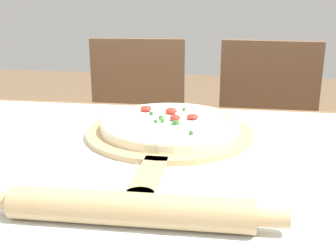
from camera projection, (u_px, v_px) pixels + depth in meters
The scene contains 7 objects.
dining_table at pixel (166, 207), 0.90m from camera, with size 1.30×0.83×0.75m.
towel_cloth at pixel (166, 155), 0.87m from camera, with size 1.22×0.75×0.00m.
pizza_peel at pixel (169, 134), 0.97m from camera, with size 0.39×0.55×0.01m.
pizza at pixel (170, 124), 0.98m from camera, with size 0.32×0.32×0.03m.
rolling_pin at pixel (130, 209), 0.59m from camera, with size 0.44×0.06×0.05m.
chair_left at pixel (136, 136), 1.69m from camera, with size 0.43×0.43×0.90m.
chair_right at pixel (265, 143), 1.62m from camera, with size 0.43×0.43×0.90m.
Camera 1 is at (0.13, -0.80, 1.07)m, focal length 45.00 mm.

